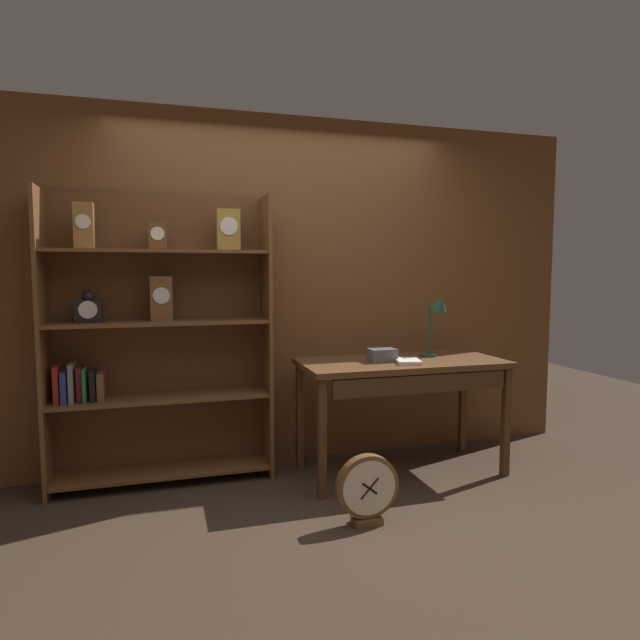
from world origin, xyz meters
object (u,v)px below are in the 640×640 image
Objects in this scene: toolbox_small at (382,355)px; round_clock_large at (367,489)px; open_repair_manual at (408,361)px; bookshelf at (155,339)px; desk_lamp at (437,314)px; workbench at (403,373)px.

toolbox_small is 0.46× the size of round_clock_large.
open_repair_manual is 1.00m from round_clock_large.
bookshelf is 4.27× the size of desk_lamp.
bookshelf is 1.57m from toolbox_small.
desk_lamp is 2.11× the size of open_repair_manual.
open_repair_manual is (-0.32, -0.18, -0.31)m from desk_lamp.
round_clock_large is (-0.53, -0.67, -0.52)m from workbench.
toolbox_small is (-0.16, 0.01, 0.14)m from workbench.
bookshelf is at bearing 138.50° from round_clock_large.
toolbox_small is (-0.47, -0.08, -0.27)m from desk_lamp.
bookshelf is at bearing 172.64° from desk_lamp.
bookshelf is 1.74m from open_repair_manual.
round_clock_large is (-0.84, -0.76, -0.93)m from desk_lamp.
desk_lamp is at bearing 42.05° from round_clock_large.
toolbox_small is (1.52, -0.34, -0.13)m from bookshelf.
desk_lamp reaches higher than round_clock_large.
workbench is at bearing -1.95° from toolbox_small.
desk_lamp is 0.55m from toolbox_small.
toolbox_small is at bearing -12.53° from bookshelf.
toolbox_small is 0.86× the size of open_repair_manual.
bookshelf reaches higher than desk_lamp.
workbench is 3.57× the size of round_clock_large.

